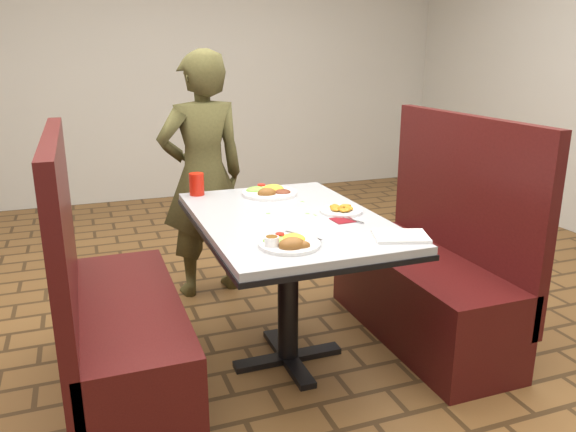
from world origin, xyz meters
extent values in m
plane|color=brown|center=(0.00, 0.00, 0.00)|extent=(7.00, 7.00, 0.00)
cube|color=beige|center=(0.00, 3.50, 1.40)|extent=(6.00, 0.04, 2.80)
cube|color=#A7AAAC|center=(0.00, 0.00, 0.73)|extent=(0.80, 1.20, 0.03)
cube|color=black|center=(0.00, 0.00, 0.70)|extent=(0.81, 1.21, 0.02)
cylinder|color=black|center=(0.00, 0.00, 0.36)|extent=(0.10, 0.10, 0.69)
cube|color=black|center=(0.00, 0.00, 0.01)|extent=(0.55, 0.08, 0.03)
cube|color=black|center=(0.00, 0.00, 0.01)|extent=(0.08, 0.55, 0.03)
cube|color=#491210|center=(-0.75, 0.00, 0.23)|extent=(0.45, 1.20, 0.45)
cube|color=#491210|center=(-0.97, 0.00, 0.70)|extent=(0.06, 1.20, 0.95)
cube|color=#491210|center=(0.75, 0.00, 0.23)|extent=(0.45, 1.20, 0.45)
cube|color=#491210|center=(0.97, 0.00, 0.70)|extent=(0.06, 1.20, 0.95)
imported|color=brown|center=(-0.19, 0.99, 0.75)|extent=(0.59, 0.44, 1.50)
cylinder|color=white|center=(-0.14, -0.39, 0.76)|extent=(0.24, 0.24, 0.01)
ellipsoid|color=yellow|center=(-0.11, -0.36, 0.79)|extent=(0.10, 0.10, 0.04)
ellipsoid|color=#8DC850|center=(-0.18, -0.35, 0.78)|extent=(0.10, 0.08, 0.03)
cylinder|color=red|center=(-0.16, -0.33, 0.78)|extent=(0.04, 0.04, 0.01)
ellipsoid|color=brown|center=(-0.15, -0.44, 0.79)|extent=(0.10, 0.08, 0.06)
ellipsoid|color=brown|center=(-0.11, -0.45, 0.78)|extent=(0.06, 0.04, 0.04)
cylinder|color=white|center=(-0.21, -0.40, 0.78)|extent=(0.06, 0.06, 0.04)
cylinder|color=brown|center=(-0.21, -0.40, 0.80)|extent=(0.05, 0.05, 0.00)
cylinder|color=white|center=(0.05, 0.41, 0.76)|extent=(0.29, 0.29, 0.02)
ellipsoid|color=yellow|center=(0.08, 0.45, 0.79)|extent=(0.12, 0.12, 0.05)
ellipsoid|color=#8DC850|center=(-0.01, 0.46, 0.79)|extent=(0.12, 0.10, 0.04)
cylinder|color=red|center=(0.03, 0.48, 0.79)|extent=(0.04, 0.04, 0.01)
ellipsoid|color=brown|center=(0.11, 0.37, 0.78)|extent=(0.09, 0.09, 0.03)
ellipsoid|color=brown|center=(0.02, 0.36, 0.80)|extent=(0.10, 0.07, 0.06)
cylinder|color=white|center=(0.26, -0.03, 0.76)|extent=(0.20, 0.20, 0.01)
cube|color=maroon|center=(0.21, -0.15, 0.75)|extent=(0.10, 0.10, 0.00)
cube|color=silver|center=(0.25, -0.18, 0.75)|extent=(0.05, 0.11, 0.00)
cylinder|color=red|center=(-0.31, 0.54, 0.81)|extent=(0.08, 0.08, 0.12)
cube|color=white|center=(0.32, -0.45, 0.76)|extent=(0.26, 0.22, 0.01)
cube|color=#BCBCC1|center=(-0.05, -0.32, 0.76)|extent=(0.10, 0.16, 0.00)
cube|color=#BABABF|center=(-0.05, -0.40, 0.76)|extent=(0.06, 0.14, 0.00)
camera|label=1|loc=(-0.86, -2.33, 1.48)|focal=35.00mm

